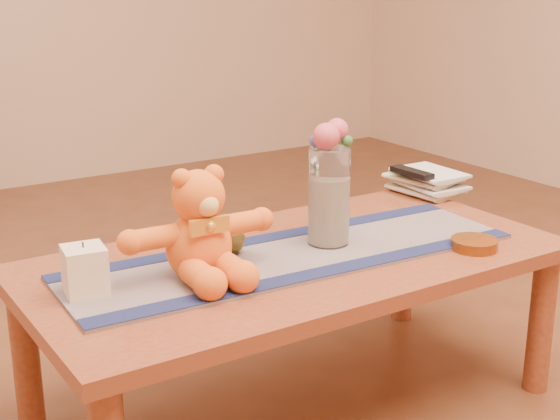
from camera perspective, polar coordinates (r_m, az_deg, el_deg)
floor at (r=2.27m, az=1.09°, el=-13.97°), size 5.50×5.50×0.00m
coffee_table_top at (r=2.08m, az=1.16°, el=-3.74°), size 1.40×0.70×0.04m
table_leg_fr at (r=2.38m, az=18.22°, el=-7.73°), size 0.07×0.07×0.41m
table_leg_bl at (r=2.17m, az=-17.77°, el=-10.10°), size 0.07×0.07×0.41m
table_leg_br at (r=2.74m, az=8.86°, el=-3.72°), size 0.07×0.07×0.41m
persian_runner at (r=2.05m, az=0.92°, el=-3.29°), size 1.22×0.41×0.01m
runner_border_near at (r=1.94m, az=3.15°, el=-4.44°), size 1.20×0.12×0.00m
runner_border_far at (r=2.17m, az=-1.06°, el=-2.02°), size 1.20×0.12×0.00m
teddy_bear at (r=1.89m, az=-5.88°, el=-1.03°), size 0.38×0.32×0.25m
pillar_candle at (r=1.84m, az=-13.82°, el=-4.22°), size 0.10×0.10×0.11m
candle_wick at (r=1.82m, az=-13.96°, el=-2.43°), size 0.00×0.00×0.01m
glass_vase at (r=2.10m, az=3.54°, el=0.98°), size 0.11×0.11×0.26m
potpourri_fill at (r=2.11m, az=3.52°, el=-0.04°), size 0.09×0.09×0.18m
rose_left at (r=2.04m, az=3.33°, el=5.29°), size 0.07×0.07×0.07m
rose_right at (r=2.07m, az=4.10°, el=5.77°), size 0.06×0.06×0.06m
blue_flower_back at (r=2.09m, az=3.27°, el=5.41°), size 0.04×0.04×0.04m
blue_flower_side at (r=2.06m, az=2.61°, el=5.00°), size 0.04×0.04×0.04m
leaf_sprig at (r=2.07m, az=4.84°, el=4.96°), size 0.03×0.03×0.03m
bronze_ball at (r=2.05m, az=-3.52°, el=-2.12°), size 0.09×0.09×0.07m
book_bottom at (r=2.61m, az=9.21°, el=1.14°), size 0.19×0.24×0.02m
book_lower at (r=2.61m, az=9.37°, el=1.54°), size 0.18×0.23×0.02m
book_upper at (r=2.60m, az=9.10°, el=1.94°), size 0.20×0.24×0.02m
book_top at (r=2.60m, az=9.36°, el=2.35°), size 0.17×0.23×0.02m
tv_remote at (r=2.59m, az=9.44°, el=2.67°), size 0.05×0.16×0.02m
amber_dish at (r=2.17m, az=13.76°, el=-2.39°), size 0.14×0.14×0.03m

